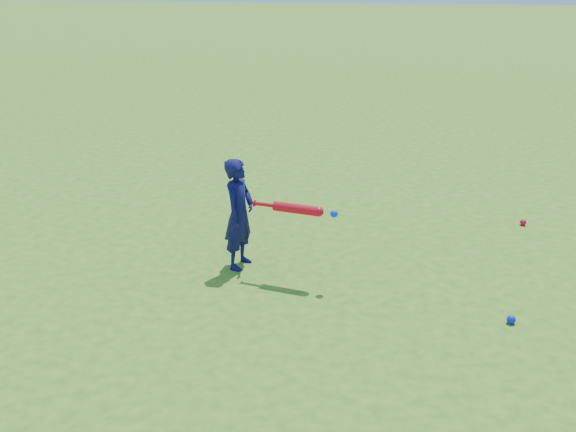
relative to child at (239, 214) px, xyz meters
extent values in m
plane|color=#376A19|center=(-0.14, 0.47, -0.55)|extent=(80.00, 80.00, 0.00)
imported|color=#0F0F46|center=(0.00, 0.00, 0.00)|extent=(0.35, 0.45, 1.10)
sphere|color=red|center=(2.99, 1.42, -0.51)|extent=(0.07, 0.07, 0.07)
sphere|color=#0C1DDA|center=(2.45, -0.78, -0.51)|extent=(0.08, 0.08, 0.08)
cylinder|color=red|center=(0.17, -0.09, 0.15)|extent=(0.03, 0.06, 0.06)
cylinder|color=red|center=(0.27, -0.11, 0.15)|extent=(0.21, 0.08, 0.04)
cylinder|color=red|center=(0.57, -0.18, 0.15)|extent=(0.44, 0.19, 0.09)
sphere|color=red|center=(0.78, -0.23, 0.15)|extent=(0.09, 0.09, 0.09)
sphere|color=#0D35EA|center=(0.92, -0.26, 0.15)|extent=(0.07, 0.07, 0.07)
camera|label=1|loc=(1.19, -5.60, 2.28)|focal=40.00mm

